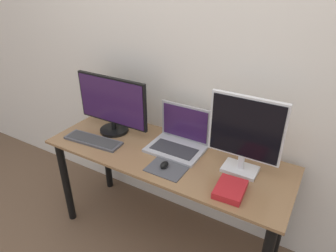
{
  "coord_description": "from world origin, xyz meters",
  "views": [
    {
      "loc": [
        0.81,
        -1.07,
        1.76
      ],
      "look_at": [
        0.01,
        0.29,
        0.91
      ],
      "focal_mm": 32.0,
      "sensor_mm": 36.0,
      "label": 1
    }
  ],
  "objects_px": {
    "keyboard": "(93,140)",
    "monitor_right": "(245,134)",
    "monitor_left": "(112,105)",
    "mouse": "(164,165)",
    "laptop": "(180,138)",
    "book": "(230,189)"
  },
  "relations": [
    {
      "from": "laptop",
      "to": "keyboard",
      "type": "distance_m",
      "value": 0.58
    },
    {
      "from": "monitor_left",
      "to": "mouse",
      "type": "xyz_separation_m",
      "value": [
        0.54,
        -0.2,
        -0.18
      ]
    },
    {
      "from": "monitor_right",
      "to": "book",
      "type": "relative_size",
      "value": 2.34
    },
    {
      "from": "laptop",
      "to": "book",
      "type": "height_order",
      "value": "laptop"
    },
    {
      "from": "laptop",
      "to": "keyboard",
      "type": "bearing_deg",
      "value": -155.78
    },
    {
      "from": "book",
      "to": "mouse",
      "type": "bearing_deg",
      "value": 178.73
    },
    {
      "from": "monitor_left",
      "to": "monitor_right",
      "type": "relative_size",
      "value": 1.21
    },
    {
      "from": "monitor_right",
      "to": "keyboard",
      "type": "bearing_deg",
      "value": -168.87
    },
    {
      "from": "keyboard",
      "to": "monitor_left",
      "type": "bearing_deg",
      "value": 81.21
    },
    {
      "from": "monitor_left",
      "to": "monitor_right",
      "type": "distance_m",
      "value": 0.93
    },
    {
      "from": "keyboard",
      "to": "monitor_right",
      "type": "bearing_deg",
      "value": 11.13
    },
    {
      "from": "monitor_left",
      "to": "mouse",
      "type": "bearing_deg",
      "value": -20.49
    },
    {
      "from": "mouse",
      "to": "book",
      "type": "height_order",
      "value": "mouse"
    },
    {
      "from": "keyboard",
      "to": "mouse",
      "type": "xyz_separation_m",
      "value": [
        0.57,
        -0.01,
        0.01
      ]
    },
    {
      "from": "laptop",
      "to": "book",
      "type": "xyz_separation_m",
      "value": [
        0.44,
        -0.26,
        -0.05
      ]
    },
    {
      "from": "monitor_left",
      "to": "laptop",
      "type": "xyz_separation_m",
      "value": [
        0.5,
        0.05,
        -0.14
      ]
    },
    {
      "from": "monitor_right",
      "to": "mouse",
      "type": "relative_size",
      "value": 6.85
    },
    {
      "from": "mouse",
      "to": "monitor_left",
      "type": "bearing_deg",
      "value": 159.51
    },
    {
      "from": "monitor_right",
      "to": "book",
      "type": "distance_m",
      "value": 0.31
    },
    {
      "from": "monitor_right",
      "to": "laptop",
      "type": "height_order",
      "value": "monitor_right"
    },
    {
      "from": "keyboard",
      "to": "mouse",
      "type": "distance_m",
      "value": 0.57
    },
    {
      "from": "monitor_left",
      "to": "book",
      "type": "distance_m",
      "value": 0.98
    }
  ]
}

